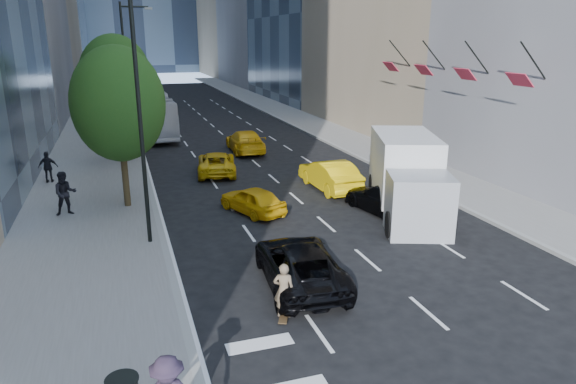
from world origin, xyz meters
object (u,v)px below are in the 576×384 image
object	(u,v)px
skateboarder	(284,294)
black_sedan_mercedes	(386,199)
city_bus	(149,112)
box_truck	(407,175)
black_sedan_lincoln	(300,264)

from	to	relation	value
skateboarder	black_sedan_mercedes	size ratio (longest dim) A/B	0.34
city_bus	skateboarder	bearing A→B (deg)	-89.45
city_bus	box_truck	xyz separation A→B (m)	(9.93, -25.02, -0.02)
skateboarder	city_bus	bearing A→B (deg)	-63.68
black_sedan_mercedes	box_truck	size ratio (longest dim) A/B	0.61
black_sedan_lincoln	box_truck	distance (m)	8.95
city_bus	box_truck	world-z (taller)	city_bus
black_sedan_lincoln	black_sedan_mercedes	size ratio (longest dim) A/B	1.08
skateboarder	box_truck	world-z (taller)	box_truck
skateboarder	city_bus	size ratio (longest dim) A/B	0.13
black_sedan_mercedes	black_sedan_lincoln	bearing A→B (deg)	32.05
black_sedan_lincoln	black_sedan_mercedes	world-z (taller)	black_sedan_lincoln
skateboarder	black_sedan_mercedes	bearing A→B (deg)	-111.05
black_sedan_mercedes	city_bus	world-z (taller)	city_bus
black_sedan_mercedes	city_bus	bearing A→B (deg)	-79.69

